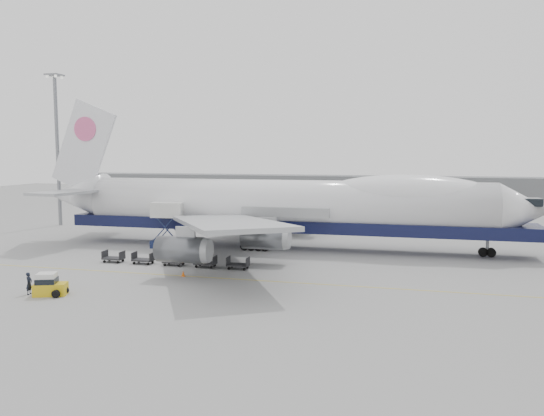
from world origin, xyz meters
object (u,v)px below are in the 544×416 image
(airliner, at_px, (288,205))
(ground_worker, at_px, (29,283))
(baggage_tug, at_px, (49,285))
(catering_truck, at_px, (168,222))

(airliner, distance_m, ground_worker, 32.97)
(baggage_tug, height_order, ground_worker, baggage_tug)
(airliner, relative_size, ground_worker, 34.24)
(airliner, relative_size, baggage_tug, 22.06)
(airliner, xyz_separation_m, ground_worker, (-17.23, -27.73, -4.65))
(airliner, height_order, baggage_tug, airliner)
(catering_truck, xyz_separation_m, baggage_tug, (-0.07, -24.08, -2.54))
(catering_truck, distance_m, baggage_tug, 24.22)
(airliner, height_order, catering_truck, airliner)
(airliner, bearing_deg, baggage_tug, -119.10)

